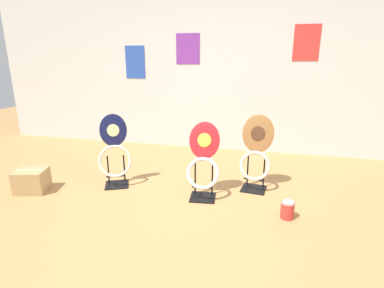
{
  "coord_description": "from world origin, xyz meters",
  "views": [
    {
      "loc": [
        0.83,
        -2.47,
        1.53
      ],
      "look_at": [
        0.03,
        0.81,
        0.55
      ],
      "focal_mm": 28.0,
      "sensor_mm": 36.0,
      "label": 1
    }
  ],
  "objects_px": {
    "toilet_seat_display_woodgrain": "(256,154)",
    "toilet_seat_display_navy_moon": "(115,155)",
    "storage_box": "(32,181)",
    "paint_can": "(287,209)",
    "toilet_seat_display_crimson_swirl": "(203,165)"
  },
  "relations": [
    {
      "from": "toilet_seat_display_woodgrain",
      "to": "toilet_seat_display_navy_moon",
      "type": "xyz_separation_m",
      "value": [
        -1.66,
        -0.3,
        -0.04
      ]
    },
    {
      "from": "toilet_seat_display_navy_moon",
      "to": "storage_box",
      "type": "xyz_separation_m",
      "value": [
        -0.89,
        -0.4,
        -0.27
      ]
    },
    {
      "from": "toilet_seat_display_navy_moon",
      "to": "paint_can",
      "type": "height_order",
      "value": "toilet_seat_display_navy_moon"
    },
    {
      "from": "toilet_seat_display_woodgrain",
      "to": "toilet_seat_display_crimson_swirl",
      "type": "height_order",
      "value": "toilet_seat_display_woodgrain"
    },
    {
      "from": "toilet_seat_display_woodgrain",
      "to": "storage_box",
      "type": "height_order",
      "value": "toilet_seat_display_woodgrain"
    },
    {
      "from": "storage_box",
      "to": "toilet_seat_display_crimson_swirl",
      "type": "bearing_deg",
      "value": 9.42
    },
    {
      "from": "toilet_seat_display_woodgrain",
      "to": "toilet_seat_display_navy_moon",
      "type": "bearing_deg",
      "value": -169.64
    },
    {
      "from": "toilet_seat_display_crimson_swirl",
      "to": "paint_can",
      "type": "height_order",
      "value": "toilet_seat_display_crimson_swirl"
    },
    {
      "from": "storage_box",
      "to": "paint_can",
      "type": "bearing_deg",
      "value": 1.3
    },
    {
      "from": "toilet_seat_display_navy_moon",
      "to": "storage_box",
      "type": "bearing_deg",
      "value": -155.92
    },
    {
      "from": "toilet_seat_display_crimson_swirl",
      "to": "paint_can",
      "type": "bearing_deg",
      "value": -16.41
    },
    {
      "from": "storage_box",
      "to": "toilet_seat_display_navy_moon",
      "type": "bearing_deg",
      "value": 24.08
    },
    {
      "from": "toilet_seat_display_navy_moon",
      "to": "toilet_seat_display_crimson_swirl",
      "type": "xyz_separation_m",
      "value": [
        1.11,
        -0.07,
        -0.02
      ]
    },
    {
      "from": "toilet_seat_display_woodgrain",
      "to": "toilet_seat_display_crimson_swirl",
      "type": "distance_m",
      "value": 0.67
    },
    {
      "from": "toilet_seat_display_woodgrain",
      "to": "storage_box",
      "type": "relative_size",
      "value": 2.23
    }
  ]
}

